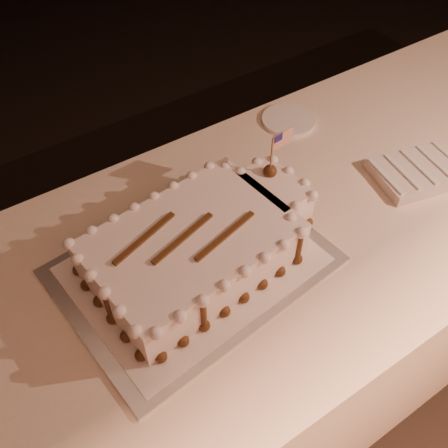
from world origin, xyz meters
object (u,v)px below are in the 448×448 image
cake_board (193,265)px  napkin_stack (417,172)px  banquet_table (286,299)px  sheet_cake (203,242)px  side_plate (289,120)px

cake_board → napkin_stack: size_ratio=2.25×
banquet_table → sheet_cake: (-0.27, 0.01, 0.43)m
banquet_table → napkin_stack: napkin_stack is taller
sheet_cake → napkin_stack: bearing=-7.0°
sheet_cake → side_plate: (0.47, 0.29, -0.05)m
napkin_stack → cake_board: bearing=173.6°
sheet_cake → banquet_table: bearing=-1.3°
cake_board → sheet_cake: (0.03, 0.00, 0.06)m
banquet_table → cake_board: bearing=179.4°
cake_board → side_plate: bearing=24.3°
banquet_table → napkin_stack: size_ratio=9.83×
cake_board → napkin_stack: bearing=-12.4°
banquet_table → cake_board: (-0.30, 0.00, 0.38)m
sheet_cake → napkin_stack: 0.60m
sheet_cake → napkin_stack: size_ratio=2.16×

